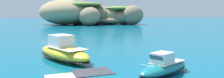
% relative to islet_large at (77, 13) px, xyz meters
% --- Properties ---
extents(islet_large, '(36.65, 30.08, 10.32)m').
position_rel_islet_large_xyz_m(islet_large, '(0.00, 0.00, 0.00)').
color(islet_large, '#9E8966').
rests_on(islet_large, ground).
extents(islet_small, '(26.88, 21.49, 7.96)m').
position_rel_islet_large_xyz_m(islet_small, '(17.16, -2.71, -1.54)').
color(islet_small, '#84755B').
rests_on(islet_small, ground).
extents(motorboat_yellow, '(6.88, 9.11, 2.65)m').
position_rel_islet_large_xyz_m(motorboat_yellow, '(-3.73, -71.71, -3.95)').
color(motorboat_yellow, yellow).
rests_on(motorboat_yellow, ground).
extents(motorboat_teal, '(6.13, 5.00, 1.83)m').
position_rel_islet_large_xyz_m(motorboat_teal, '(4.42, -78.72, -4.22)').
color(motorboat_teal, '#19727A').
rests_on(motorboat_teal, ground).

